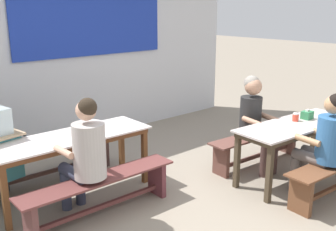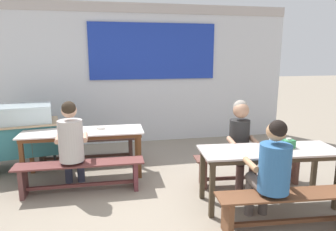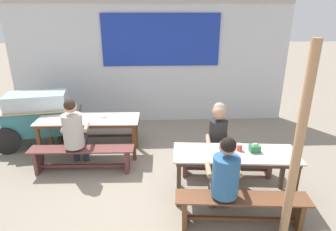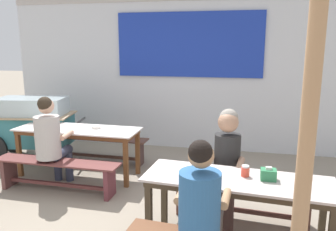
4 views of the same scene
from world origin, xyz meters
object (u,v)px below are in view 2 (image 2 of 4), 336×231
at_px(dining_table_near, 269,155).
at_px(soup_bowl, 101,128).
at_px(food_cart, 15,132).
at_px(person_near_front, 271,168).
at_px(bench_far_back, 87,147).
at_px(person_left_back_turned, 71,141).
at_px(tissue_box, 288,144).
at_px(bench_far_front, 81,172).
at_px(condiment_jar, 272,144).
at_px(bench_near_front, 292,206).
at_px(dining_table_far, 83,135).
at_px(person_right_near_table, 241,139).
at_px(bench_near_back, 249,165).

height_order(dining_table_near, soup_bowl, soup_bowl).
height_order(food_cart, person_near_front, person_near_front).
bearing_deg(bench_far_back, dining_table_near, -41.06).
xyz_separation_m(person_left_back_turned, tissue_box, (2.78, -0.88, 0.06)).
distance_m(person_near_front, person_left_back_turned, 2.65).
xyz_separation_m(bench_far_front, person_left_back_turned, (-0.11, 0.07, 0.44)).
bearing_deg(condiment_jar, soup_bowl, 146.52).
xyz_separation_m(person_near_front, condiment_jar, (0.35, 0.59, 0.08)).
distance_m(dining_table_near, bench_near_front, 0.72).
bearing_deg(bench_near_front, bench_far_front, 148.31).
height_order(bench_near_front, condiment_jar, condiment_jar).
xyz_separation_m(bench_far_back, soup_bowl, (0.26, -0.56, 0.47)).
height_order(tissue_box, condiment_jar, tissue_box).
bearing_deg(person_left_back_turned, soup_bowl, 56.91).
bearing_deg(bench_far_back, bench_far_front, -91.19).
distance_m(condiment_jar, soup_bowl, 2.61).
bearing_deg(condiment_jar, dining_table_far, 150.61).
relative_size(bench_far_back, soup_bowl, 13.12).
height_order(bench_far_front, person_left_back_turned, person_left_back_turned).
relative_size(bench_far_front, person_near_front, 1.40).
xyz_separation_m(bench_far_front, food_cart, (-1.13, 1.14, 0.35)).
distance_m(dining_table_far, person_right_near_table, 2.43).
distance_m(dining_table_far, person_left_back_turned, 0.56).
bearing_deg(dining_table_far, person_left_back_turned, -102.39).
height_order(person_left_back_turned, tissue_box, person_left_back_turned).
height_order(dining_table_near, condiment_jar, condiment_jar).
relative_size(bench_far_front, bench_near_front, 1.04).
bearing_deg(bench_near_back, soup_bowl, 157.46).
xyz_separation_m(bench_near_front, condiment_jar, (0.12, 0.68, 0.51)).
distance_m(bench_near_front, person_near_front, 0.49).
relative_size(dining_table_near, soup_bowl, 13.29).
relative_size(tissue_box, condiment_jar, 1.34).
bearing_deg(soup_bowl, tissue_box, -31.87).
bearing_deg(person_right_near_table, soup_bowl, 154.15).
xyz_separation_m(person_near_front, person_right_near_table, (0.15, 1.08, 0.02)).
distance_m(bench_near_front, condiment_jar, 0.86).
bearing_deg(dining_table_near, person_left_back_turned, 160.13).
height_order(bench_near_back, person_right_near_table, person_right_near_table).
relative_size(bench_far_back, person_left_back_turned, 1.36).
relative_size(dining_table_near, bench_near_back, 1.09).
bearing_deg(food_cart, dining_table_near, -29.26).
xyz_separation_m(food_cart, person_near_front, (3.25, -2.50, 0.07)).
xyz_separation_m(bench_far_front, bench_near_back, (2.45, -0.22, -0.00)).
relative_size(bench_far_back, bench_far_front, 1.01).
bearing_deg(tissue_box, dining_table_far, 151.84).
bearing_deg(bench_near_back, bench_near_front, -94.70).
height_order(bench_near_back, food_cart, food_cart).
height_order(person_right_near_table, soup_bowl, person_right_near_table).
relative_size(person_near_front, soup_bowl, 9.30).
relative_size(dining_table_far, bench_near_back, 1.13).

